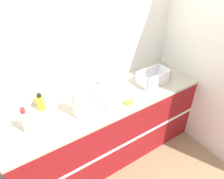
% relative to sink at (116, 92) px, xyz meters
% --- Properties ---
extents(ground_plane, '(12.00, 12.00, 0.00)m').
position_rel_sink_xyz_m(ground_plane, '(-0.15, -0.36, -0.92)').
color(ground_plane, '#937A56').
extents(wall_back, '(4.74, 0.06, 2.60)m').
position_rel_sink_xyz_m(wall_back, '(-0.15, 0.34, 0.38)').
color(wall_back, silver).
rests_on(wall_back, ground_plane).
extents(wall_right, '(0.06, 2.67, 2.60)m').
position_rel_sink_xyz_m(wall_right, '(1.05, -0.02, 0.38)').
color(wall_right, silver).
rests_on(wall_right, ground_plane).
extents(counter_cabinet, '(2.36, 0.69, 0.91)m').
position_rel_sink_xyz_m(counter_cabinet, '(-0.15, -0.02, -0.47)').
color(counter_cabinet, maroon).
rests_on(counter_cabinet, ground_plane).
extents(sink, '(0.48, 0.37, 0.23)m').
position_rel_sink_xyz_m(sink, '(0.00, 0.00, 0.00)').
color(sink, silver).
rests_on(sink, counter_cabinet).
extents(paper_towel_roll, '(0.13, 0.13, 0.28)m').
position_rel_sink_xyz_m(paper_towel_roll, '(-0.52, -0.10, 0.13)').
color(paper_towel_roll, '#4C4C51').
rests_on(paper_towel_roll, counter_cabinet).
extents(dish_rack, '(0.38, 0.22, 0.17)m').
position_rel_sink_xyz_m(dish_rack, '(0.51, -0.06, 0.05)').
color(dish_rack, white).
rests_on(dish_rack, counter_cabinet).
extents(bottle_white_spray, '(0.08, 0.08, 0.28)m').
position_rel_sink_xyz_m(bottle_white_spray, '(-1.02, -0.05, 0.11)').
color(bottle_white_spray, white).
rests_on(bottle_white_spray, counter_cabinet).
extents(bottle_yellow, '(0.08, 0.08, 0.19)m').
position_rel_sink_xyz_m(bottle_yellow, '(-0.81, 0.20, 0.07)').
color(bottle_yellow, yellow).
rests_on(bottle_yellow, counter_cabinet).
extents(sponge, '(0.09, 0.06, 0.02)m').
position_rel_sink_xyz_m(sponge, '(0.01, -0.23, -0.01)').
color(sponge, yellow).
rests_on(sponge, counter_cabinet).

